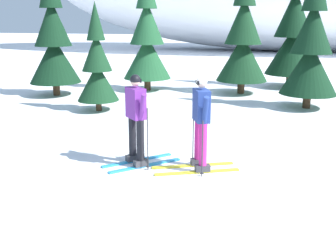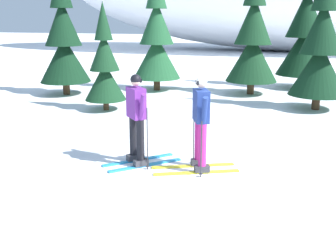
{
  "view_description": "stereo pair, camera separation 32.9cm",
  "coord_description": "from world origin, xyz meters",
  "px_view_note": "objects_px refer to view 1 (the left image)",
  "views": [
    {
      "loc": [
        0.38,
        -6.56,
        2.87
      ],
      "look_at": [
        -1.33,
        0.85,
        0.95
      ],
      "focal_mm": 43.92,
      "sensor_mm": 36.0,
      "label": 1
    },
    {
      "loc": [
        0.7,
        -6.48,
        2.87
      ],
      "look_at": [
        -1.33,
        0.85,
        0.95
      ],
      "focal_mm": 43.92,
      "sensor_mm": 36.0,
      "label": 2
    }
  ],
  "objects_px": {
    "pine_tree_center_left": "(147,39)",
    "skier_navy_jacket": "(201,120)",
    "skier_purple_jacket": "(136,118)",
    "pine_tree_far_right": "(311,47)",
    "pine_tree_far_left": "(53,40)",
    "pine_tree_left": "(97,66)",
    "pine_tree_right": "(293,31)",
    "pine_tree_center_right": "(243,38)"
  },
  "relations": [
    {
      "from": "pine_tree_far_left",
      "to": "pine_tree_center_right",
      "type": "xyz_separation_m",
      "value": [
        6.72,
        1.92,
        0.05
      ]
    },
    {
      "from": "pine_tree_far_left",
      "to": "pine_tree_left",
      "type": "xyz_separation_m",
      "value": [
        2.55,
        -2.09,
        -0.64
      ]
    },
    {
      "from": "pine_tree_far_right",
      "to": "pine_tree_far_left",
      "type": "bearing_deg",
      "value": 178.51
    },
    {
      "from": "pine_tree_far_right",
      "to": "skier_purple_jacket",
      "type": "bearing_deg",
      "value": -121.2
    },
    {
      "from": "skier_purple_jacket",
      "to": "pine_tree_center_left",
      "type": "distance_m",
      "value": 8.6
    },
    {
      "from": "pine_tree_far_left",
      "to": "pine_tree_center_left",
      "type": "bearing_deg",
      "value": 30.65
    },
    {
      "from": "pine_tree_center_left",
      "to": "skier_navy_jacket",
      "type": "bearing_deg",
      "value": -67.72
    },
    {
      "from": "skier_navy_jacket",
      "to": "pine_tree_center_left",
      "type": "distance_m",
      "value": 8.97
    },
    {
      "from": "pine_tree_far_left",
      "to": "pine_tree_far_right",
      "type": "distance_m",
      "value": 8.94
    },
    {
      "from": "skier_navy_jacket",
      "to": "pine_tree_far_right",
      "type": "height_order",
      "value": "pine_tree_far_right"
    },
    {
      "from": "pine_tree_left",
      "to": "pine_tree_center_left",
      "type": "relative_size",
      "value": 0.69
    },
    {
      "from": "skier_purple_jacket",
      "to": "pine_tree_right",
      "type": "height_order",
      "value": "pine_tree_right"
    },
    {
      "from": "pine_tree_far_left",
      "to": "pine_tree_right",
      "type": "height_order",
      "value": "pine_tree_right"
    },
    {
      "from": "skier_navy_jacket",
      "to": "skier_purple_jacket",
      "type": "bearing_deg",
      "value": -178.85
    },
    {
      "from": "skier_navy_jacket",
      "to": "pine_tree_far_left",
      "type": "distance_m",
      "value": 9.15
    },
    {
      "from": "skier_purple_jacket",
      "to": "pine_tree_left",
      "type": "relative_size",
      "value": 0.54
    },
    {
      "from": "pine_tree_right",
      "to": "pine_tree_far_right",
      "type": "height_order",
      "value": "pine_tree_right"
    },
    {
      "from": "skier_navy_jacket",
      "to": "pine_tree_center_left",
      "type": "height_order",
      "value": "pine_tree_center_left"
    },
    {
      "from": "skier_navy_jacket",
      "to": "pine_tree_left",
      "type": "height_order",
      "value": "pine_tree_left"
    },
    {
      "from": "pine_tree_center_right",
      "to": "skier_purple_jacket",
      "type": "bearing_deg",
      "value": -100.56
    },
    {
      "from": "skier_purple_jacket",
      "to": "pine_tree_right",
      "type": "xyz_separation_m",
      "value": [
        3.46,
        10.32,
        1.32
      ]
    },
    {
      "from": "skier_purple_jacket",
      "to": "pine_tree_right",
      "type": "relative_size",
      "value": 0.33
    },
    {
      "from": "pine_tree_center_left",
      "to": "pine_tree_center_right",
      "type": "height_order",
      "value": "pine_tree_center_right"
    },
    {
      "from": "pine_tree_center_left",
      "to": "pine_tree_left",
      "type": "bearing_deg",
      "value": -97.15
    },
    {
      "from": "skier_navy_jacket",
      "to": "pine_tree_far_left",
      "type": "relative_size",
      "value": 0.38
    },
    {
      "from": "pine_tree_far_left",
      "to": "pine_tree_center_left",
      "type": "xyz_separation_m",
      "value": [
        3.04,
        1.8,
        -0.0
      ]
    },
    {
      "from": "pine_tree_center_left",
      "to": "pine_tree_right",
      "type": "bearing_deg",
      "value": 20.2
    },
    {
      "from": "skier_purple_jacket",
      "to": "pine_tree_center_right",
      "type": "xyz_separation_m",
      "value": [
        1.56,
        8.39,
        1.11
      ]
    },
    {
      "from": "skier_purple_jacket",
      "to": "pine_tree_far_right",
      "type": "height_order",
      "value": "pine_tree_far_right"
    },
    {
      "from": "pine_tree_far_left",
      "to": "pine_tree_left",
      "type": "relative_size",
      "value": 1.46
    },
    {
      "from": "skier_navy_jacket",
      "to": "pine_tree_right",
      "type": "height_order",
      "value": "pine_tree_right"
    },
    {
      "from": "skier_navy_jacket",
      "to": "pine_tree_far_right",
      "type": "bearing_deg",
      "value": 67.92
    },
    {
      "from": "skier_navy_jacket",
      "to": "skier_purple_jacket",
      "type": "distance_m",
      "value": 1.26
    },
    {
      "from": "pine_tree_left",
      "to": "pine_tree_far_right",
      "type": "xyz_separation_m",
      "value": [
        6.39,
        1.86,
        0.55
      ]
    },
    {
      "from": "pine_tree_center_left",
      "to": "pine_tree_far_right",
      "type": "xyz_separation_m",
      "value": [
        5.9,
        -2.03,
        -0.08
      ]
    },
    {
      "from": "pine_tree_right",
      "to": "pine_tree_far_right",
      "type": "relative_size",
      "value": 1.18
    },
    {
      "from": "skier_purple_jacket",
      "to": "pine_tree_center_left",
      "type": "height_order",
      "value": "pine_tree_center_left"
    },
    {
      "from": "pine_tree_center_right",
      "to": "pine_tree_right",
      "type": "bearing_deg",
      "value": 45.5
    },
    {
      "from": "pine_tree_left",
      "to": "skier_navy_jacket",
      "type": "bearing_deg",
      "value": -48.37
    },
    {
      "from": "pine_tree_far_left",
      "to": "pine_tree_center_left",
      "type": "relative_size",
      "value": 1.0
    },
    {
      "from": "pine_tree_far_left",
      "to": "pine_tree_left",
      "type": "height_order",
      "value": "pine_tree_far_left"
    },
    {
      "from": "skier_purple_jacket",
      "to": "pine_tree_left",
      "type": "xyz_separation_m",
      "value": [
        -2.61,
        4.37,
        0.42
      ]
    }
  ]
}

